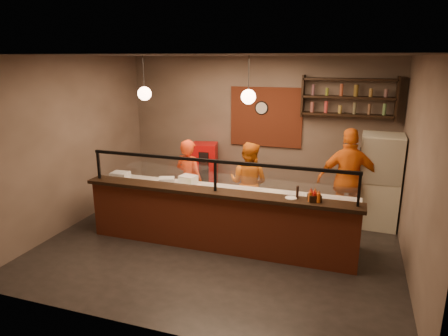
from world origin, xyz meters
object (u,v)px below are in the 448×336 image
(red_cooler, at_px, (205,171))
(cook_left, at_px, (189,180))
(fridge, at_px, (379,181))
(pizza_dough, at_px, (270,194))
(wall_clock, at_px, (262,108))
(cook_right, at_px, (349,180))
(cook_mid, at_px, (248,183))
(condiment_caddy, at_px, (314,198))
(pepper_mill, at_px, (297,192))

(red_cooler, bearing_deg, cook_left, -94.70)
(fridge, xyz_separation_m, pizza_dough, (-1.79, -1.45, 0.01))
(fridge, bearing_deg, pizza_dough, -139.49)
(cook_left, xyz_separation_m, red_cooler, (-0.18, 1.32, -0.18))
(cook_left, bearing_deg, wall_clock, -107.97)
(cook_left, height_order, fridge, fridge)
(pizza_dough, bearing_deg, red_cooler, 135.44)
(wall_clock, height_order, cook_right, wall_clock)
(cook_left, height_order, red_cooler, cook_left)
(red_cooler, bearing_deg, fridge, -19.50)
(wall_clock, xyz_separation_m, cook_mid, (0.11, -1.43, -1.29))
(red_cooler, distance_m, condiment_caddy, 3.69)
(wall_clock, bearing_deg, cook_right, -30.75)
(pepper_mill, bearing_deg, cook_right, 64.63)
(cook_right, height_order, condiment_caddy, cook_right)
(fridge, xyz_separation_m, red_cooler, (-3.74, 0.47, -0.26))
(cook_right, relative_size, red_cooler, 1.52)
(cook_right, bearing_deg, pizza_dough, 29.94)
(cook_left, relative_size, pizza_dough, 2.99)
(cook_right, height_order, fridge, cook_right)
(cook_left, relative_size, cook_right, 0.84)
(fridge, height_order, pepper_mill, fridge)
(cook_mid, xyz_separation_m, condiment_caddy, (1.38, -1.31, 0.30))
(cook_mid, relative_size, condiment_caddy, 8.67)
(fridge, height_order, pizza_dough, fridge)
(cook_mid, bearing_deg, pepper_mill, 140.50)
(pizza_dough, height_order, pepper_mill, pepper_mill)
(wall_clock, xyz_separation_m, cook_right, (1.95, -1.16, -1.13))
(cook_mid, bearing_deg, cook_right, -162.64)
(wall_clock, bearing_deg, cook_left, -123.06)
(red_cooler, relative_size, condiment_caddy, 6.85)
(fridge, distance_m, pepper_mill, 2.32)
(cook_mid, bearing_deg, fridge, -155.71)
(wall_clock, bearing_deg, condiment_caddy, -61.48)
(cook_left, distance_m, fridge, 3.66)
(fridge, bearing_deg, cook_mid, -163.09)
(cook_left, height_order, pizza_dough, cook_left)
(cook_right, height_order, red_cooler, cook_right)
(fridge, distance_m, condiment_caddy, 2.22)
(red_cooler, height_order, pizza_dough, red_cooler)
(wall_clock, distance_m, cook_right, 2.53)
(wall_clock, height_order, fridge, wall_clock)
(cook_mid, relative_size, cook_right, 0.83)
(wall_clock, distance_m, cook_mid, 1.93)
(cook_mid, xyz_separation_m, pepper_mill, (1.12, -1.26, 0.34))
(wall_clock, relative_size, red_cooler, 0.23)
(pepper_mill, bearing_deg, cook_mid, 131.45)
(cook_right, distance_m, pizza_dough, 1.64)
(cook_left, distance_m, cook_mid, 1.18)
(wall_clock, bearing_deg, pepper_mill, -65.57)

